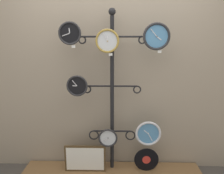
% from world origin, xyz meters
% --- Properties ---
extents(shop_wall, '(4.40, 0.04, 2.80)m').
position_xyz_m(shop_wall, '(0.00, 0.57, 1.40)').
color(shop_wall, gray).
rests_on(shop_wall, ground_plane).
extents(low_shelf, '(2.20, 0.36, 0.06)m').
position_xyz_m(low_shelf, '(0.00, 0.35, 0.03)').
color(low_shelf, brown).
rests_on(low_shelf, ground_plane).
extents(display_stand, '(0.76, 0.44, 1.99)m').
position_xyz_m(display_stand, '(-0.00, 0.41, 0.66)').
color(display_stand, black).
rests_on(display_stand, ground_plane).
extents(clock_top_left, '(0.25, 0.04, 0.25)m').
position_xyz_m(clock_top_left, '(-0.45, 0.31, 1.72)').
color(clock_top_left, black).
extents(clock_top_center, '(0.26, 0.04, 0.26)m').
position_xyz_m(clock_top_center, '(-0.05, 0.31, 1.63)').
color(clock_top_center, silver).
extents(clock_top_right, '(0.29, 0.04, 0.29)m').
position_xyz_m(clock_top_right, '(0.47, 0.29, 1.68)').
color(clock_top_right, '#4C84B2').
extents(clock_middle_left, '(0.24, 0.04, 0.24)m').
position_xyz_m(clock_middle_left, '(-0.39, 0.30, 1.14)').
color(clock_middle_left, black).
extents(clock_bottom_center, '(0.23, 0.04, 0.23)m').
position_xyz_m(clock_bottom_center, '(-0.05, 0.32, 0.50)').
color(clock_bottom_center, silver).
extents(clock_bottom_right, '(0.30, 0.04, 0.30)m').
position_xyz_m(clock_bottom_right, '(0.43, 0.29, 0.58)').
color(clock_bottom_right, '#4C84B2').
extents(vinyl_record, '(0.30, 0.01, 0.30)m').
position_xyz_m(vinyl_record, '(0.42, 0.34, 0.21)').
color(vinyl_record, black).
rests_on(vinyl_record, low_shelf).
extents(picture_frame, '(0.50, 0.02, 0.34)m').
position_xyz_m(picture_frame, '(-0.33, 0.31, 0.23)').
color(picture_frame, '#4C381E').
rests_on(picture_frame, low_shelf).
extents(price_tag_upper, '(0.04, 0.00, 0.03)m').
position_xyz_m(price_tag_upper, '(-0.42, 0.31, 1.58)').
color(price_tag_upper, white).
extents(price_tag_mid, '(0.04, 0.00, 0.03)m').
position_xyz_m(price_tag_mid, '(-0.01, 0.31, 1.49)').
color(price_tag_mid, white).
extents(price_tag_lower, '(0.04, 0.00, 0.03)m').
position_xyz_m(price_tag_lower, '(0.51, 0.29, 1.52)').
color(price_tag_lower, white).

